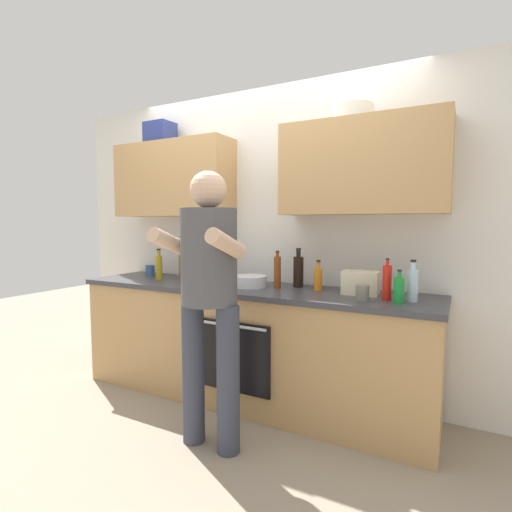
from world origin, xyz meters
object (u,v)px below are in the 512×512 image
cup_stoneware (362,293)px  cup_tea (150,270)px  bottle_wine (199,266)px  bottle_water (413,284)px  bottle_vinegar (277,272)px  bottle_soy (298,271)px  bottle_soda (399,290)px  bottle_juice (318,279)px  knife_block (188,265)px  bottle_hotsauce (387,282)px  person_standing (209,287)px  mixing_bowl (250,281)px  bottle_oil (159,267)px  grocery_bag_rice (361,283)px

cup_stoneware → cup_tea: 2.05m
bottle_wine → bottle_water: size_ratio=1.36×
bottle_vinegar → cup_stoneware: (0.67, -0.18, -0.08)m
bottle_soy → cup_stoneware: bottle_soy is taller
bottle_vinegar → cup_stoneware: bearing=-14.8°
bottle_soda → bottle_water: bottle_water is taller
bottle_soy → cup_tea: (-1.48, -0.03, -0.08)m
bottle_juice → knife_block: size_ratio=0.74×
bottle_hotsauce → bottle_soda: bearing=-37.9°
bottle_hotsauce → cup_stoneware: (-0.13, -0.09, -0.07)m
person_standing → cup_stoneware: bearing=34.3°
bottle_soda → bottle_soy: size_ratio=0.69×
bottle_vinegar → mixing_bowl: (-0.21, -0.04, -0.08)m
person_standing → knife_block: person_standing is taller
bottle_vinegar → bottle_soy: size_ratio=0.94×
bottle_vinegar → cup_tea: 1.36m
mixing_bowl → knife_block: 0.70m
bottle_oil → cup_stoneware: (1.76, -0.09, -0.06)m
bottle_soda → bottle_vinegar: bearing=170.1°
cup_tea → knife_block: 0.47m
cup_tea → grocery_bag_rice: size_ratio=0.40×
person_standing → bottle_juice: (0.43, 0.76, -0.02)m
bottle_juice → knife_block: bearing=178.1°
person_standing → grocery_bag_rice: bearing=45.8°
person_standing → bottle_soy: person_standing is taller
cup_tea → mixing_bowl: bearing=-6.7°
bottle_soda → mixing_bowl: (-1.10, 0.12, -0.04)m
cup_stoneware → cup_tea: bearing=172.2°
bottle_juice → knife_block: knife_block is taller
mixing_bowl → cup_tea: bearing=173.3°
bottle_wine → cup_stoneware: (1.28, -0.02, -0.10)m
knife_block → grocery_bag_rice: bearing=-1.8°
grocery_bag_rice → bottle_juice: bearing=178.7°
bottle_juice → mixing_bowl: bottle_juice is taller
bottle_oil → bottle_hotsauce: 1.89m
cup_stoneware → mixing_bowl: cup_stoneware is taller
bottle_soda → mixing_bowl: 1.11m
person_standing → bottle_juice: size_ratio=7.61×
bottle_juice → mixing_bowl: size_ratio=0.86×
cup_tea → knife_block: size_ratio=0.32×
bottle_hotsauce → person_standing: bearing=-145.8°
bottle_hotsauce → grocery_bag_rice: size_ratio=1.12×
bottle_soy → bottle_hotsauce: bearing=-17.5°
bottle_juice → person_standing: bearing=-119.4°
bottle_hotsauce → cup_stoneware: bottle_hotsauce is taller
cup_tea → grocery_bag_rice: 1.97m
bottle_oil → bottle_water: (2.04, 0.02, -0.00)m
person_standing → cup_stoneware: 0.96m
bottle_oil → cup_stoneware: bottle_oil is taller
mixing_bowl → grocery_bag_rice: size_ratio=1.09×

